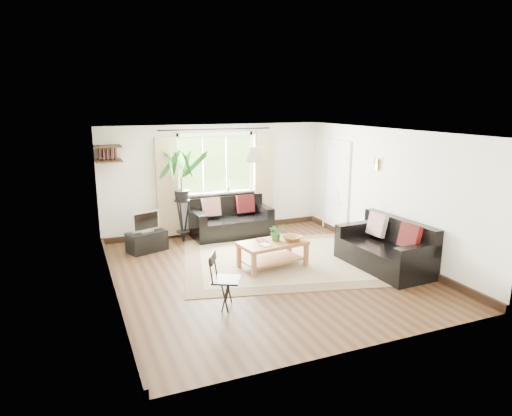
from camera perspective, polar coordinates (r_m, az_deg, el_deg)
name	(u,v)px	position (r m, az deg, el deg)	size (l,w,h in m)	color
floor	(265,272)	(7.97, 1.11, -7.98)	(5.50, 5.50, 0.00)	black
ceiling	(266,132)	(7.45, 1.20, 9.51)	(5.50, 5.50, 0.00)	white
wall_back	(215,179)	(10.15, -5.11, 3.61)	(5.00, 0.02, 2.40)	white
wall_front	(363,254)	(5.31, 13.22, -5.56)	(5.00, 0.02, 2.40)	white
wall_left	(109,219)	(7.03, -17.87, -1.27)	(0.02, 5.50, 2.40)	white
wall_right	(387,193)	(8.91, 16.06, 1.80)	(0.02, 5.50, 2.40)	white
rug	(279,260)	(8.52, 2.95, -6.51)	(3.48, 2.98, 0.02)	beige
window	(216,164)	(10.06, -5.08, 5.54)	(2.50, 0.16, 2.16)	white
door	(336,188)	(10.28, 9.99, 2.45)	(0.06, 0.96, 2.06)	silver
corner_shelf	(108,153)	(9.39, -18.01, 6.50)	(0.50, 0.50, 0.34)	black
pendant_lamp	(256,151)	(7.85, 0.00, 7.13)	(0.36, 0.36, 0.54)	beige
wall_sconce	(376,163)	(9.01, 14.74, 5.49)	(0.12, 0.12, 0.28)	beige
sofa_back	(231,218)	(9.93, -3.10, -1.30)	(1.70, 0.85, 0.80)	black
sofa_right	(384,246)	(8.32, 15.72, -4.58)	(0.87, 1.75, 0.82)	black
coffee_table	(273,255)	(8.10, 2.09, -5.85)	(1.16, 0.64, 0.48)	brown
table_plant	(276,232)	(8.07, 2.55, -2.96)	(0.29, 0.25, 0.32)	#2F6026
bowl	(292,238)	(8.10, 4.54, -3.79)	(0.34, 0.34, 0.08)	olive
book_a	(261,245)	(7.79, 0.65, -4.71)	(0.16, 0.21, 0.02)	silver
book_b	(258,241)	(8.01, 0.20, -4.18)	(0.16, 0.21, 0.02)	#542E21
tv_stand	(147,241)	(9.23, -13.48, -4.08)	(0.73, 0.41, 0.39)	black
tv	(146,221)	(9.12, -13.62, -1.60)	(0.56, 0.19, 0.43)	#A5A5AA
palm_stand	(182,196)	(9.52, -9.26, 1.43)	(0.75, 0.75, 1.94)	black
folding_chair	(226,281)	(6.54, -3.71, -9.06)	(0.42, 0.42, 0.80)	black
sill_plant	(228,185)	(10.14, -3.54, 2.85)	(0.14, 0.10, 0.27)	#2D6023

